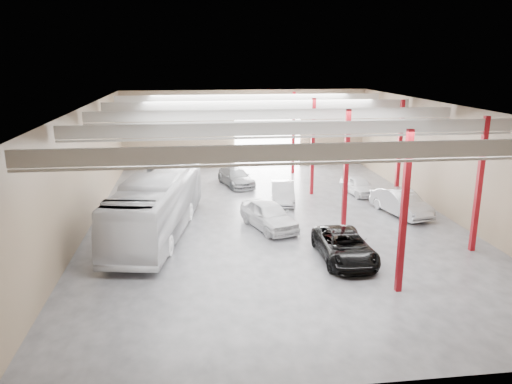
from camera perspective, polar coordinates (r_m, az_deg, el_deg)
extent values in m
cube|color=#414146|center=(30.72, 2.03, -3.38)|extent=(22.00, 32.00, 0.01)
cube|color=#ADACA8|center=(29.27, 2.16, 9.73)|extent=(22.00, 32.00, 0.12)
cube|color=#756249|center=(45.43, -1.21, 7.20)|extent=(22.00, 0.12, 7.00)
cube|color=#756249|center=(14.97, 12.23, -9.83)|extent=(22.00, 0.12, 7.00)
cube|color=#756249|center=(30.06, -19.09, 2.29)|extent=(0.12, 32.00, 7.00)
cube|color=#756249|center=(33.38, 21.10, 3.32)|extent=(0.12, 32.00, 7.00)
cube|color=white|center=(45.69, 1.32, 5.97)|extent=(6.00, 0.20, 5.00)
cube|color=maroon|center=(21.54, 16.55, -2.35)|extent=(0.25, 0.25, 7.00)
cube|color=maroon|center=(28.77, 10.24, 2.34)|extent=(0.25, 0.25, 7.00)
cube|color=maroon|center=(36.33, 6.49, 5.11)|extent=(0.25, 0.25, 7.00)
cube|color=maroon|center=(43.08, 4.29, 6.72)|extent=(0.25, 0.25, 7.00)
cube|color=maroon|center=(27.58, 24.13, 0.70)|extent=(0.25, 0.25, 7.00)
cube|color=maroon|center=(36.27, 16.06, 4.61)|extent=(0.25, 0.25, 7.00)
cube|color=beige|center=(17.71, 8.52, 4.60)|extent=(21.60, 0.15, 0.60)
cube|color=beige|center=(17.78, 8.47, 3.33)|extent=(21.60, 0.10, 0.10)
cube|color=beige|center=(23.46, 4.56, 7.26)|extent=(21.60, 0.15, 0.60)
cube|color=beige|center=(23.52, 4.54, 6.30)|extent=(21.60, 0.10, 0.10)
cube|color=beige|center=(29.32, 2.15, 8.85)|extent=(21.60, 0.15, 0.60)
cube|color=beige|center=(29.36, 2.14, 8.08)|extent=(21.60, 0.10, 0.10)
cube|color=beige|center=(35.22, 0.53, 9.90)|extent=(21.60, 0.15, 0.60)
cube|color=beige|center=(35.26, 0.53, 9.26)|extent=(21.60, 0.10, 0.10)
cube|color=beige|center=(41.15, -0.63, 10.65)|extent=(21.60, 0.15, 0.60)
cube|color=beige|center=(41.19, -0.63, 10.09)|extent=(21.60, 0.10, 0.10)
imported|color=silver|center=(28.69, -11.19, -1.34)|extent=(5.13, 12.95, 3.52)
imported|color=black|center=(25.19, 10.07, -6.11)|extent=(2.45, 5.21, 1.44)
imported|color=silver|center=(29.29, 1.45, -2.63)|extent=(3.38, 5.18, 1.64)
imported|color=#AFB0B4|center=(34.52, 3.07, -0.07)|extent=(2.09, 4.51, 1.43)
imported|color=gray|center=(39.17, -2.30, 1.70)|extent=(3.06, 4.96, 1.34)
imported|color=#ABACB0|center=(33.13, 16.26, -1.17)|extent=(2.67, 5.10, 1.60)
imported|color=white|center=(37.45, 11.60, 0.76)|extent=(2.10, 4.06, 1.32)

